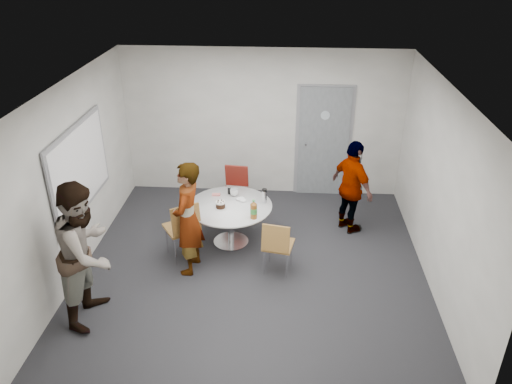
# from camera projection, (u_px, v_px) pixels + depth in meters

# --- Properties ---
(floor) EXTENTS (5.00, 5.00, 0.00)m
(floor) POSITION_uv_depth(u_px,v_px,m) (253.00, 267.00, 7.38)
(floor) COLOR #242428
(floor) RESTS_ON ground
(ceiling) EXTENTS (5.00, 5.00, 0.00)m
(ceiling) POSITION_uv_depth(u_px,v_px,m) (252.00, 88.00, 6.13)
(ceiling) COLOR silver
(ceiling) RESTS_ON wall_back
(wall_back) EXTENTS (5.00, 0.00, 5.00)m
(wall_back) POSITION_uv_depth(u_px,v_px,m) (263.00, 124.00, 8.97)
(wall_back) COLOR #B2B0A9
(wall_back) RESTS_ON floor
(wall_left) EXTENTS (0.00, 5.00, 5.00)m
(wall_left) POSITION_uv_depth(u_px,v_px,m) (73.00, 180.00, 6.91)
(wall_left) COLOR #B2B0A9
(wall_left) RESTS_ON floor
(wall_right) EXTENTS (0.00, 5.00, 5.00)m
(wall_right) POSITION_uv_depth(u_px,v_px,m) (441.00, 192.00, 6.61)
(wall_right) COLOR #B2B0A9
(wall_right) RESTS_ON floor
(wall_front) EXTENTS (5.00, 0.00, 5.00)m
(wall_front) POSITION_uv_depth(u_px,v_px,m) (232.00, 309.00, 4.54)
(wall_front) COLOR #B2B0A9
(wall_front) RESTS_ON floor
(door) EXTENTS (1.02, 0.17, 2.12)m
(door) POSITION_uv_depth(u_px,v_px,m) (323.00, 142.00, 9.04)
(door) COLOR slate
(door) RESTS_ON wall_back
(whiteboard) EXTENTS (0.04, 1.90, 1.25)m
(whiteboard) POSITION_uv_depth(u_px,v_px,m) (80.00, 168.00, 7.04)
(whiteboard) COLOR gray
(whiteboard) RESTS_ON wall_left
(table) EXTENTS (1.30, 1.30, 0.98)m
(table) POSITION_uv_depth(u_px,v_px,m) (232.00, 210.00, 7.70)
(table) COLOR white
(table) RESTS_ON floor
(chair_near_left) EXTENTS (0.64, 0.66, 0.96)m
(chair_near_left) POSITION_uv_depth(u_px,v_px,m) (184.00, 225.00, 7.31)
(chair_near_left) COLOR brown
(chair_near_left) RESTS_ON floor
(chair_near_right) EXTENTS (0.48, 0.51, 0.86)m
(chair_near_right) POSITION_uv_depth(u_px,v_px,m) (277.00, 243.00, 7.01)
(chair_near_right) COLOR brown
(chair_near_right) RESTS_ON floor
(chair_far) EXTENTS (0.46, 0.49, 0.88)m
(chair_far) POSITION_uv_depth(u_px,v_px,m) (236.00, 186.00, 8.56)
(chair_far) COLOR maroon
(chair_far) RESTS_ON floor
(person_main) EXTENTS (0.47, 0.66, 1.70)m
(person_main) POSITION_uv_depth(u_px,v_px,m) (188.00, 219.00, 6.96)
(person_main) COLOR #A5C6EA
(person_main) RESTS_ON floor
(person_left) EXTENTS (0.79, 0.97, 1.89)m
(person_left) POSITION_uv_depth(u_px,v_px,m) (86.00, 252.00, 6.07)
(person_left) COLOR white
(person_left) RESTS_ON floor
(person_right) EXTENTS (0.82, 0.98, 1.57)m
(person_right) POSITION_uv_depth(u_px,v_px,m) (352.00, 188.00, 7.96)
(person_right) COLOR black
(person_right) RESTS_ON floor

